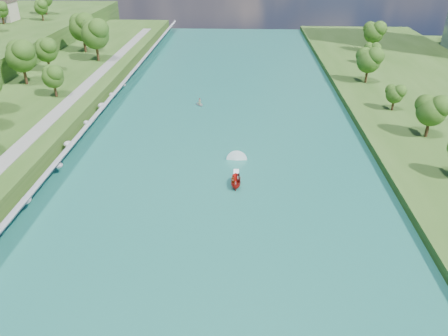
{
  "coord_description": "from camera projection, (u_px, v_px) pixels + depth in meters",
  "views": [
    {
      "loc": [
        4.32,
        -49.1,
        34.41
      ],
      "look_at": [
        1.59,
        10.88,
        2.5
      ],
      "focal_mm": 35.0,
      "sensor_mm": 36.0,
      "label": 1
    }
  ],
  "objects": [
    {
      "name": "river_water",
      "position": [
        217.0,
        156.0,
        77.25
      ],
      "size": [
        55.0,
        240.0,
        0.1
      ],
      "primitive_type": "cube",
      "color": "#196259",
      "rests_on": "ground"
    },
    {
      "name": "raft",
      "position": [
        200.0,
        104.0,
        100.18
      ],
      "size": [
        2.83,
        3.11,
        1.65
      ],
      "rotation": [
        0.0,
        0.0,
        0.51
      ],
      "color": "#95989D",
      "rests_on": "river_water"
    },
    {
      "name": "motorboat",
      "position": [
        236.0,
        177.0,
        69.12
      ],
      "size": [
        3.6,
        18.74,
        1.95
      ],
      "rotation": [
        0.0,
        0.0,
        3.15
      ],
      "color": "#AE140D",
      "rests_on": "river_water"
    },
    {
      "name": "trees_ridge",
      "position": [
        14.0,
        9.0,
        139.8
      ],
      "size": [
        15.02,
        49.6,
        10.66
      ],
      "color": "#2B4D14",
      "rests_on": "ridge_west"
    },
    {
      "name": "ground",
      "position": [
        209.0,
        221.0,
        59.63
      ],
      "size": [
        260.0,
        260.0,
        0.0
      ],
      "primitive_type": "plane",
      "color": "#2D5119",
      "rests_on": "ground"
    },
    {
      "name": "riverside_path",
      "position": [
        34.0,
        134.0,
        76.92
      ],
      "size": [
        3.0,
        200.0,
        0.1
      ],
      "primitive_type": "cube",
      "color": "gray",
      "rests_on": "berm_west"
    },
    {
      "name": "trees_east",
      "position": [
        400.0,
        78.0,
        98.4
      ],
      "size": [
        16.51,
        141.52,
        11.14
      ],
      "color": "#2B4D14",
      "rests_on": "berm_east"
    },
    {
      "name": "riprap_bank",
      "position": [
        71.0,
        146.0,
        76.74
      ],
      "size": [
        3.66,
        236.0,
        4.22
      ],
      "color": "slate",
      "rests_on": "ground"
    }
  ]
}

